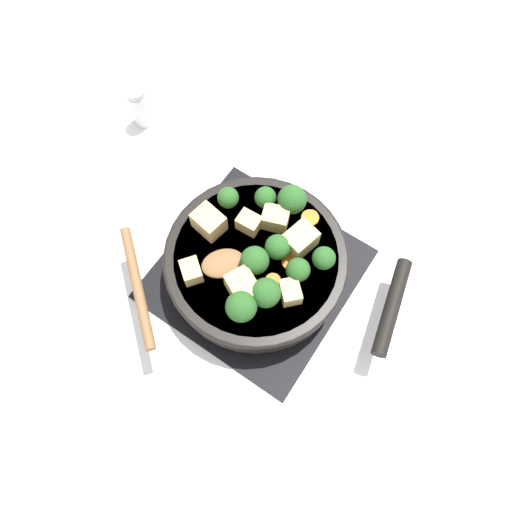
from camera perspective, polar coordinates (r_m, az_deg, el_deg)
name	(u,v)px	position (r m, az deg, el deg)	size (l,w,h in m)	color
ground_plane	(256,274)	(0.86, 0.00, -2.07)	(2.40, 2.40, 0.00)	white
front_burner_grate	(256,271)	(0.85, 0.00, -1.78)	(0.31, 0.31, 0.03)	black
skillet_pan	(257,262)	(0.81, 0.17, -0.70)	(0.40, 0.30, 0.05)	black
wooden_spoon	(178,275)	(0.77, -8.90, -2.21)	(0.21, 0.22, 0.02)	brown
tofu_cube_center_large	(275,218)	(0.80, 2.23, 4.31)	(0.04, 0.03, 0.03)	#DBB770
tofu_cube_near_handle	(290,292)	(0.75, 3.95, -4.12)	(0.04, 0.03, 0.03)	#DBB770
tofu_cube_east_chunk	(300,240)	(0.78, 5.06, 1.83)	(0.05, 0.04, 0.04)	#DBB770
tofu_cube_west_chunk	(191,271)	(0.77, -7.40, -1.74)	(0.04, 0.03, 0.03)	#DBB770
tofu_cube_back_piece	(208,224)	(0.79, -5.56, 3.71)	(0.05, 0.04, 0.04)	#DBB770
tofu_cube_front_piece	(249,223)	(0.79, -0.81, 3.82)	(0.04, 0.03, 0.03)	#DBB770
tofu_cube_mid_small	(243,288)	(0.75, -1.50, -3.62)	(0.05, 0.04, 0.04)	#DBB770
broccoli_floret_near_spoon	(324,258)	(0.76, 7.75, -0.26)	(0.04, 0.04, 0.04)	#709956
broccoli_floret_center_top	(265,198)	(0.80, 1.08, 6.69)	(0.04, 0.04, 0.04)	#709956
broccoli_floret_east_rim	(298,270)	(0.75, 4.82, -1.59)	(0.04, 0.04, 0.04)	#709956
broccoli_floret_west_rim	(255,261)	(0.75, -0.14, -0.52)	(0.04, 0.04, 0.05)	#709956
broccoli_floret_north_edge	(278,247)	(0.76, 2.50, 1.01)	(0.04, 0.04, 0.05)	#709956
broccoli_floret_south_cluster	(266,293)	(0.73, 1.13, -4.24)	(0.05, 0.05, 0.05)	#709956
broccoli_floret_mid_floret	(228,198)	(0.81, -3.21, 6.65)	(0.04, 0.04, 0.04)	#709956
broccoli_floret_small_inner	(294,201)	(0.80, 4.42, 6.28)	(0.05, 0.05, 0.05)	#709956
broccoli_floret_tall_stem	(241,307)	(0.73, -1.70, -5.81)	(0.05, 0.05, 0.05)	#709956
carrot_slice_orange_thin	(310,218)	(0.82, 6.20, 4.35)	(0.03, 0.03, 0.01)	orange
carrot_slice_near_center	(290,262)	(0.78, 3.95, -0.67)	(0.03, 0.03, 0.01)	orange
carrot_slice_edge_slice	(273,281)	(0.77, 1.95, -2.86)	(0.02, 0.02, 0.01)	orange
salt_shaker	(140,107)	(1.01, -13.11, 16.28)	(0.04, 0.04, 0.09)	white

